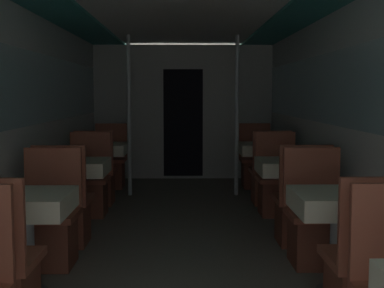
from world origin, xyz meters
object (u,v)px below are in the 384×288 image
Objects in this scene: dining_table_left_2 at (77,171)px; support_pole_right_3 at (237,116)px; dining_table_left_1 at (25,209)px; chair_left_far_2 at (88,191)px; chair_right_far_3 at (256,168)px; dining_table_right_3 at (262,152)px; dining_table_right_2 at (288,170)px; chair_left_far_1 at (49,231)px; chair_right_far_1 at (316,230)px; chair_right_near_1 at (367,283)px; chair_left_far_3 at (110,169)px; chair_right_near_3 at (269,182)px; chair_left_near_2 at (65,215)px; support_pole_left_3 at (129,116)px; dining_table_right_1 at (339,208)px; chair_right_far_2 at (277,190)px; dining_table_left_3 at (103,152)px; chair_left_near_3 at (97,182)px; chair_right_near_2 at (300,214)px.

dining_table_left_2 is 2.61m from support_pole_right_3.
dining_table_left_1 is 0.75× the size of chair_left_far_2.
dining_table_left_1 is 0.75× the size of chair_right_far_3.
dining_table_left_1 is 4.76m from chair_right_far_3.
dining_table_right_2 is at bearing -90.00° from dining_table_right_3.
chair_right_far_1 is (2.17, 0.00, 0.00)m from chair_left_far_1.
chair_left_far_3 is at bearing 114.21° from chair_right_near_1.
dining_table_left_1 is at bearing -125.93° from chair_right_near_3.
chair_left_near_2 is 1.33× the size of dining_table_right_3.
dining_table_right_1 is at bearing -63.28° from support_pole_left_3.
dining_table_right_1 is at bearing 131.96° from chair_left_far_2.
dining_table_left_1 is 1.00× the size of dining_table_right_1.
dining_table_left_2 is at bearing 48.04° from chair_right_far_3.
chair_left_near_2 is at bearing -14.99° from chair_right_far_1.
chair_right_far_2 is (2.17, 0.61, -0.32)m from dining_table_left_2.
dining_table_left_1 is 1.00× the size of dining_table_right_3.
chair_right_far_1 is at bearing -90.00° from chair_right_near_3.
dining_table_left_1 is 2.17m from dining_table_right_1.
chair_left_far_2 is at bearing 0.00° from chair_right_far_2.
dining_table_right_3 is at bearing -90.00° from chair_right_far_2.
chair_left_far_1 reaches higher than dining_table_left_3.
chair_right_near_1 is 1.22m from chair_right_far_1.
dining_table_right_2 is 1.00× the size of dining_table_right_3.
dining_table_left_1 is 0.75× the size of chair_left_near_2.
dining_table_left_3 is 0.75× the size of chair_left_near_3.
chair_right_far_1 reaches higher than dining_table_right_3.
dining_table_right_1 is 0.75× the size of chair_right_near_3.
dining_table_left_2 is 0.75× the size of chair_right_near_3.
chair_right_far_3 is at bearing -140.29° from chair_left_far_2.
chair_left_far_3 is at bearing 90.00° from dining_table_left_2.
chair_right_near_2 is (-0.00, 1.19, -0.32)m from dining_table_right_1.
chair_right_near_1 is at bearing -39.71° from chair_left_near_2.
chair_left_far_1 is 1.00× the size of chair_left_far_3.
chair_left_near_3 is 0.43× the size of support_pole_right_3.
chair_left_far_2 reaches higher than dining_table_right_1.
dining_table_left_2 is at bearing -101.15° from support_pole_left_3.
dining_table_left_2 is 1.24m from chair_left_near_3.
chair_left_far_2 and chair_right_far_3 have the same top height.
dining_table_right_1 is 0.75× the size of chair_right_far_1.
chair_left_far_1 is 1.00× the size of chair_right_near_2.
chair_right_near_2 is (2.17, -1.22, 0.00)m from chair_left_far_2.
chair_right_far_1 is 3.13m from support_pole_right_3.
chair_left_far_2 is (0.00, 1.22, 0.00)m from chair_left_near_2.
chair_left_near_3 is (0.00, 3.00, -0.32)m from dining_table_left_1.
chair_right_far_3 is (2.17, 3.61, 0.00)m from chair_left_far_1.
chair_left_far_2 is 1.00× the size of chair_left_near_3.
chair_right_near_2 is at bearing -15.72° from dining_table_left_2.
chair_left_far_1 is 3.23m from chair_right_near_3.
chair_left_far_1 is at bearing 58.95° from chair_right_far_3.
chair_left_near_2 is 3.73m from chair_right_far_3.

